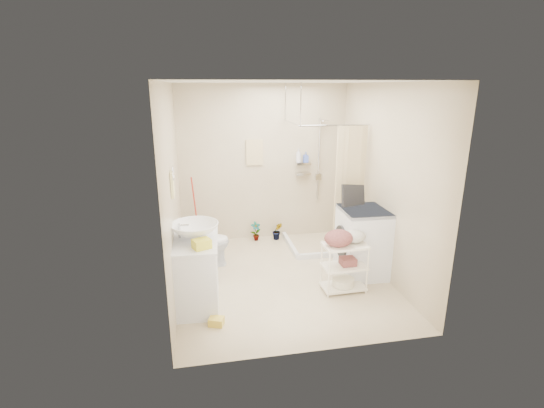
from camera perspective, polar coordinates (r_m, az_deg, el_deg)
The scene contains 23 objects.
floor at distance 5.56m, azimuth 1.58°, elevation -10.63°, with size 3.20×3.20×0.00m, color beige.
ceiling at distance 4.94m, azimuth 1.83°, elevation 17.27°, with size 2.80×3.20×0.04m, color silver.
wall_back at distance 6.63m, azimuth -1.26°, elevation 5.82°, with size 2.80×0.04×2.60m, color beige.
wall_front at distance 3.61m, azimuth 7.11°, elevation -3.69°, with size 2.80×0.04×2.60m, color beige.
wall_left at distance 4.99m, azimuth -14.21°, elevation 1.67°, with size 0.04×3.20×2.60m, color beige.
wall_right at distance 5.55m, azimuth 15.98°, elevation 3.04°, with size 0.04×3.20×2.60m, color beige.
vanity at distance 4.88m, azimuth -10.89°, elevation -9.52°, with size 0.53×0.96×0.84m, color silver.
sink at distance 4.67m, azimuth -11.12°, elevation -3.83°, with size 0.56×0.56×0.19m, color silver.
counter_basket at distance 4.40m, azimuth -10.16°, elevation -5.69°, with size 0.19×0.15×0.10m, color gold.
floor_basket at distance 4.59m, azimuth -8.06°, elevation -16.30°, with size 0.23×0.18×0.12m, color yellow.
toilet at distance 5.85m, azimuth -9.72°, elevation -5.53°, with size 0.40×0.71×0.72m, color silver.
mop at distance 6.55m, azimuth -11.38°, elevation -1.06°, with size 0.11×0.11×1.18m, color red, non-canonical shape.
potted_plant_a at distance 6.76m, azimuth -2.36°, elevation -3.97°, with size 0.18×0.12×0.33m, color #9C5028.
potted_plant_b at distance 6.80m, azimuth 0.78°, elevation -3.91°, with size 0.17×0.14×0.31m, color brown.
hanging_towel at distance 6.55m, azimuth -2.54°, elevation 7.46°, with size 0.28×0.03×0.42m, color beige.
towel_ring at distance 4.76m, azimuth -14.24°, elevation 3.05°, with size 0.04×0.22×0.34m, color #EAE092, non-canonical shape.
tp_holder at distance 5.21m, azimuth -13.29°, elevation -4.33°, with size 0.08×0.12×0.14m, color white, non-canonical shape.
shower at distance 6.35m, azimuth 7.18°, elevation 2.91°, with size 1.10×1.10×2.10m, color silver, non-canonical shape.
shampoo_bottle_a at distance 6.66m, azimuth 3.85°, elevation 7.03°, with size 0.09×0.09×0.23m, color silver.
shampoo_bottle_b at distance 6.70m, azimuth 4.92°, elevation 6.80°, with size 0.08×0.08×0.17m, color #4159B9.
washing_machine at distance 5.64m, azimuth 13.20°, elevation -5.35°, with size 0.65×0.67×0.95m, color silver.
laundry_rack at distance 5.17m, azimuth 10.43°, elevation -8.39°, with size 0.55×0.32×0.76m, color white, non-canonical shape.
ironing_board at distance 5.60m, azimuth 11.76°, elevation -3.55°, with size 0.37×0.11×1.29m, color black, non-canonical shape.
Camera 1 is at (-1.06, -4.82, 2.55)m, focal length 26.00 mm.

